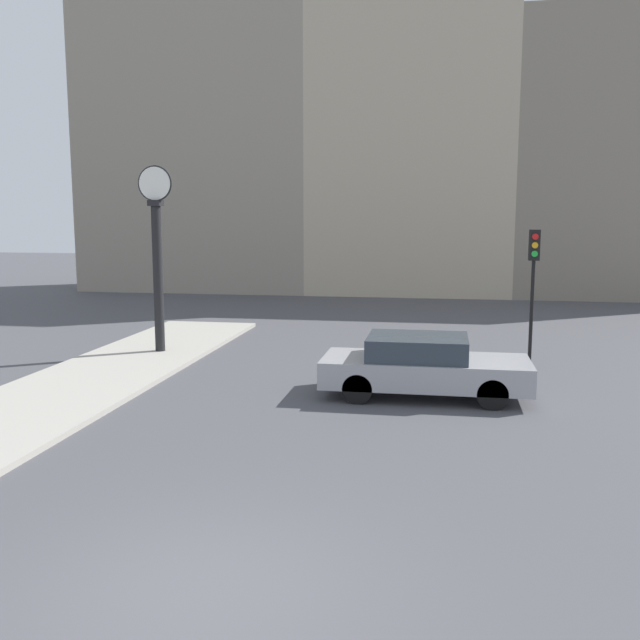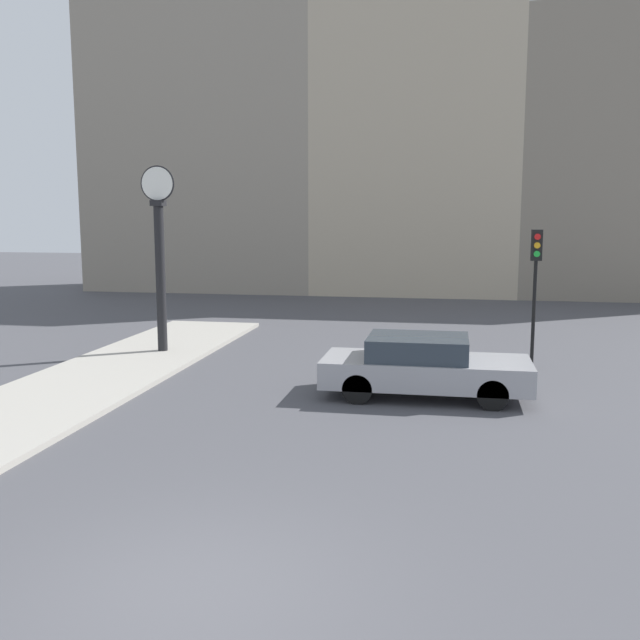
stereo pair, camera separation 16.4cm
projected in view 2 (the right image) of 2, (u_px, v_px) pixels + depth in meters
The scene contains 6 objects.
ground_plane at pixel (191, 590), 7.33m from camera, with size 120.00×120.00×0.00m, color #47474C.
sidewalk_corner at pixel (74, 388), 15.68m from camera, with size 3.15×19.12×0.11m, color #A39E93.
building_row at pixel (377, 118), 34.53m from camera, with size 31.50×5.00×18.63m.
sedan_car at pixel (424, 366), 15.05m from camera, with size 4.34×1.84×1.30m.
traffic_light_far at pixel (536, 269), 17.54m from camera, with size 0.26×0.24×3.47m.
street_clock at pixel (160, 255), 19.33m from camera, with size 0.95×0.34×5.02m.
Camera 2 is at (2.55, -6.49, 3.83)m, focal length 40.00 mm.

